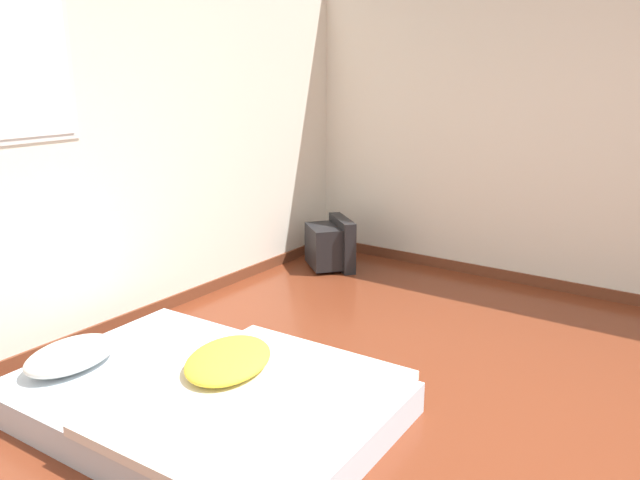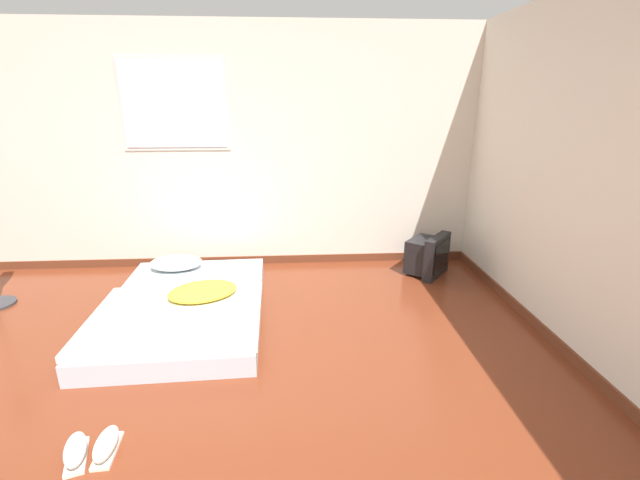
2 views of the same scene
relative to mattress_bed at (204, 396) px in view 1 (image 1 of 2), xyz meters
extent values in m
cube|color=silver|center=(0.21, 1.32, 1.19)|extent=(7.93, 0.06, 2.60)
cube|color=brown|center=(0.21, 1.28, -0.07)|extent=(7.93, 0.02, 0.09)
cube|color=silver|center=(0.00, 0.02, -0.03)|extent=(1.36, 1.93, 0.17)
ellipsoid|color=silver|center=(-0.25, 0.73, 0.12)|extent=(0.53, 0.36, 0.14)
cube|color=silver|center=(0.01, -0.34, 0.08)|extent=(1.36, 1.14, 0.05)
ellipsoid|color=yellow|center=(0.16, -0.02, 0.14)|extent=(0.69, 0.58, 0.11)
cube|color=black|center=(2.35, 0.89, 0.09)|extent=(0.44, 0.46, 0.36)
cube|color=black|center=(2.49, 0.78, 0.11)|extent=(0.39, 0.44, 0.45)
cube|color=black|center=(2.53, 0.74, 0.12)|extent=(0.26, 0.31, 0.32)
camera|label=1|loc=(-1.98, -2.11, 1.61)|focal=35.00mm
camera|label=2|loc=(0.95, -3.43, 1.71)|focal=24.00mm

